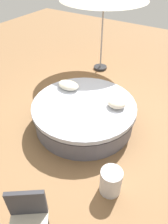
{
  "coord_description": "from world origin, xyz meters",
  "views": [
    {
      "loc": [
        -2.11,
        3.28,
        3.5
      ],
      "look_at": [
        0.0,
        0.0,
        0.35
      ],
      "focal_mm": 34.66,
      "sensor_mm": 36.0,
      "label": 1
    }
  ],
  "objects_px": {
    "round_bed": "(84,114)",
    "side_table": "(111,181)",
    "throw_pillow_0": "(117,103)",
    "patio_chair": "(28,218)",
    "throw_pillow_1": "(68,85)"
  },
  "relations": [
    {
      "from": "throw_pillow_1",
      "to": "side_table",
      "type": "distance_m",
      "value": 2.6
    },
    {
      "from": "patio_chair",
      "to": "side_table",
      "type": "distance_m",
      "value": 1.47
    },
    {
      "from": "round_bed",
      "to": "throw_pillow_0",
      "type": "distance_m",
      "value": 0.82
    },
    {
      "from": "round_bed",
      "to": "patio_chair",
      "type": "xyz_separation_m",
      "value": [
        -0.73,
        2.54,
        0.26
      ]
    },
    {
      "from": "throw_pillow_1",
      "to": "patio_chair",
      "type": "distance_m",
      "value": 3.2
    },
    {
      "from": "patio_chair",
      "to": "throw_pillow_0",
      "type": "bearing_deg",
      "value": -124.98
    },
    {
      "from": "throw_pillow_0",
      "to": "side_table",
      "type": "relative_size",
      "value": 0.79
    },
    {
      "from": "round_bed",
      "to": "throw_pillow_0",
      "type": "height_order",
      "value": "throw_pillow_0"
    },
    {
      "from": "round_bed",
      "to": "side_table",
      "type": "relative_size",
      "value": 4.63
    },
    {
      "from": "throw_pillow_1",
      "to": "throw_pillow_0",
      "type": "bearing_deg",
      "value": 178.73
    },
    {
      "from": "throw_pillow_0",
      "to": "throw_pillow_1",
      "type": "relative_size",
      "value": 0.74
    },
    {
      "from": "side_table",
      "to": "patio_chair",
      "type": "bearing_deg",
      "value": 64.68
    },
    {
      "from": "round_bed",
      "to": "patio_chair",
      "type": "relative_size",
      "value": 2.42
    },
    {
      "from": "round_bed",
      "to": "throw_pillow_1",
      "type": "distance_m",
      "value": 0.84
    },
    {
      "from": "throw_pillow_0",
      "to": "side_table",
      "type": "xyz_separation_m",
      "value": [
        -0.69,
        1.55,
        -0.43
      ]
    }
  ]
}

